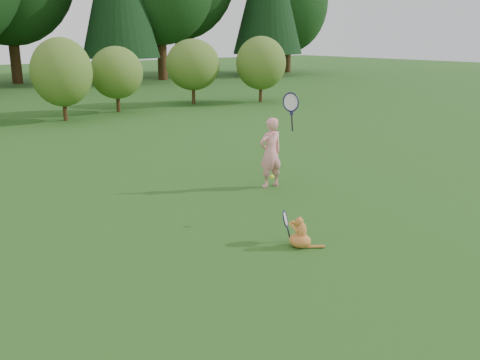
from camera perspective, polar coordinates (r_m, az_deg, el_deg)
ground at (r=7.53m, az=2.57°, el=-6.67°), size 100.00×100.00×0.00m
child at (r=10.05m, az=3.36°, el=3.11°), size 0.78×0.52×1.98m
cat at (r=7.35m, az=6.37°, el=-5.42°), size 0.44×0.65×0.60m
tennis_ball at (r=8.13m, az=3.43°, el=0.34°), size 0.07×0.07×0.07m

